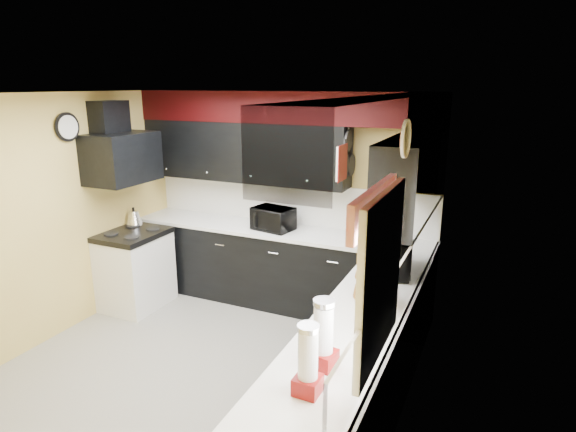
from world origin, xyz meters
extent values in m
plane|color=gray|center=(0.00, 0.00, 0.00)|extent=(3.60, 3.60, 0.00)
cube|color=#E0C666|center=(0.00, 1.80, 1.25)|extent=(3.60, 0.06, 2.50)
cube|color=#E0C666|center=(1.80, 0.00, 1.25)|extent=(0.06, 3.60, 2.50)
cube|color=#E0C666|center=(-1.80, 0.00, 1.25)|extent=(0.06, 3.60, 2.50)
cube|color=white|center=(0.00, 0.00, 2.50)|extent=(3.60, 3.60, 0.06)
cube|color=black|center=(0.00, 1.50, 0.45)|extent=(3.60, 0.60, 0.90)
cube|color=black|center=(1.50, -0.30, 0.45)|extent=(0.60, 3.00, 0.90)
cube|color=white|center=(0.00, 1.50, 0.92)|extent=(3.62, 0.64, 0.04)
cube|color=white|center=(1.50, -0.30, 0.92)|extent=(0.64, 3.02, 0.04)
cube|color=white|center=(0.00, 1.79, 1.19)|extent=(3.60, 0.02, 0.50)
cube|color=white|center=(1.79, 0.00, 1.19)|extent=(0.02, 3.60, 0.50)
cube|color=black|center=(-0.50, 1.62, 1.80)|extent=(2.60, 0.35, 0.70)
cube|color=black|center=(1.62, 0.90, 1.80)|extent=(0.35, 1.80, 0.70)
cube|color=black|center=(0.00, 1.62, 2.33)|extent=(3.60, 0.36, 0.35)
cube|color=black|center=(1.62, -0.18, 2.33)|extent=(0.36, 3.24, 0.35)
cube|color=white|center=(-1.50, 0.75, 0.43)|extent=(0.60, 0.75, 0.86)
cube|color=black|center=(-1.50, 0.75, 0.89)|extent=(0.62, 0.77, 0.06)
cube|color=black|center=(-1.55, 0.75, 1.78)|extent=(0.50, 0.78, 0.55)
cube|color=black|center=(-1.68, 0.75, 2.20)|extent=(0.24, 0.40, 0.40)
cube|color=red|center=(1.73, -0.90, 1.95)|extent=(0.04, 0.88, 0.20)
cube|color=white|center=(0.83, 1.30, 1.80)|extent=(0.03, 0.26, 0.35)
imported|color=black|center=(-0.03, 1.45, 1.07)|extent=(0.51, 0.45, 0.26)
imported|color=black|center=(1.47, 0.73, 1.11)|extent=(0.53, 0.68, 0.34)
cylinder|color=silver|center=(1.00, 1.44, 1.02)|extent=(0.19, 0.19, 0.16)
cube|color=black|center=(1.10, 1.55, 1.04)|extent=(0.12, 0.14, 0.19)
camera|label=1|loc=(2.33, -3.36, 2.57)|focal=30.00mm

